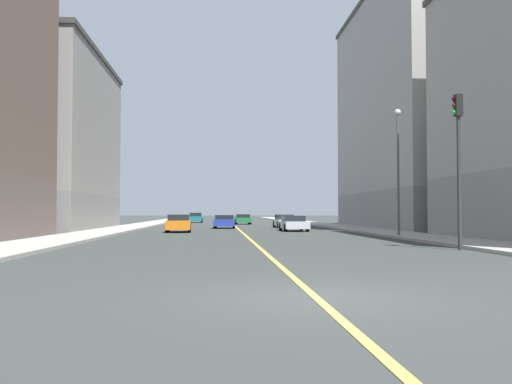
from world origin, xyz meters
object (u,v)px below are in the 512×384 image
street_lamp_left_near (398,159)px  car_orange (179,224)px  car_green (243,219)px  building_left_mid (429,111)px  building_right_midblock (30,142)px  traffic_light_left_near (458,150)px  car_teal (196,218)px  car_blue (225,222)px  car_silver (294,224)px  car_white (285,221)px

street_lamp_left_near → car_orange: 17.48m
car_green → building_left_mid: bearing=-47.2°
building_right_midblock → traffic_light_left_near: bearing=-45.6°
car_teal → traffic_light_left_near: bearing=-77.1°
traffic_light_left_near → car_blue: bearing=107.1°
building_left_mid → car_orange: building_left_mid is taller
traffic_light_left_near → street_lamp_left_near: (1.02, 10.70, 0.62)m
car_green → car_silver: size_ratio=0.94×
traffic_light_left_near → car_orange: (-12.83, 20.57, -3.45)m
street_lamp_left_near → car_white: street_lamp_left_near is taller
building_right_midblock → car_teal: bearing=67.1°
car_orange → car_teal: car_teal is taller
car_orange → car_white: size_ratio=1.03×
car_orange → car_green: 26.47m
car_teal → building_right_midblock: bearing=-112.9°
building_left_mid → car_blue: (-19.06, 1.67, -10.34)m
building_right_midblock → street_lamp_left_near: (26.90, -15.75, -2.82)m
car_orange → car_silver: size_ratio=1.01×
building_right_midblock → car_white: building_right_midblock is taller
car_green → car_white: bearing=-76.5°
street_lamp_left_near → car_blue: street_lamp_left_near is taller
traffic_light_left_near → car_green: (-6.81, 46.36, -3.50)m
building_left_mid → traffic_light_left_near: bearing=-109.1°
car_white → car_teal: size_ratio=0.96×
car_orange → car_blue: car_orange is taller
car_white → car_blue: (-5.88, -1.84, 0.00)m
street_lamp_left_near → car_white: bearing=101.6°
car_silver → traffic_light_left_near: bearing=-80.3°
building_left_mid → car_white: building_left_mid is taller
car_orange → car_teal: size_ratio=0.98×
car_blue → car_teal: 27.08m
street_lamp_left_near → car_blue: (-10.25, 19.38, -4.11)m
car_teal → car_silver: car_teal is taller
car_orange → car_blue: (3.60, 9.51, -0.04)m
car_green → car_teal: size_ratio=0.91×
traffic_light_left_near → building_right_midblock: bearing=134.4°
building_right_midblock → street_lamp_left_near: building_right_midblock is taller
traffic_light_left_near → car_green: bearing=98.4°
traffic_light_left_near → car_silver: traffic_light_left_near is taller
building_right_midblock → traffic_light_left_near: 37.17m
building_right_midblock → car_white: (22.53, 5.47, -6.93)m
traffic_light_left_near → car_teal: size_ratio=1.45×
building_left_mid → building_right_midblock: bearing=-176.9°
building_left_mid → car_teal: size_ratio=5.67×
building_right_midblock → car_silver: bearing=-10.9°
building_left_mid → traffic_light_left_near: size_ratio=3.89×
car_green → car_teal: car_teal is taller
building_left_mid → car_silver: (-13.61, -6.21, -10.35)m
traffic_light_left_near → building_left_mid: bearing=70.9°
car_orange → car_teal: (-0.18, 36.32, 0.03)m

